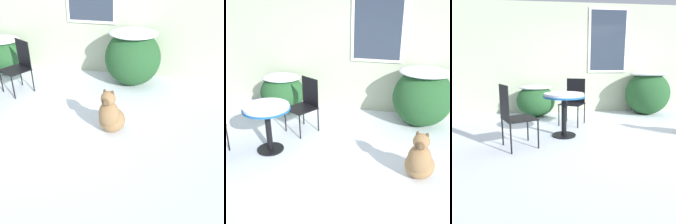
# 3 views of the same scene
# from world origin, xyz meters

# --- Properties ---
(ground_plane) EXTENTS (16.00, 16.00, 0.00)m
(ground_plane) POSITION_xyz_m (0.00, 0.00, 0.00)
(ground_plane) COLOR silver
(house_wall) EXTENTS (8.00, 0.10, 2.89)m
(house_wall) POSITION_xyz_m (0.02, 2.20, 1.48)
(house_wall) COLOR #B2BC9E
(house_wall) RESTS_ON ground_plane
(shrub_left) EXTENTS (0.98, 0.85, 0.81)m
(shrub_left) POSITION_xyz_m (-1.56, 1.69, 0.44)
(shrub_left) COLOR #235128
(shrub_left) RESTS_ON ground_plane
(shrub_middle) EXTENTS (1.14, 1.09, 1.13)m
(shrub_middle) POSITION_xyz_m (1.40, 1.68, 0.60)
(shrub_middle) COLOR #235128
(shrub_middle) RESTS_ON ground_plane
(patio_table) EXTENTS (0.76, 0.76, 0.80)m
(patio_table) POSITION_xyz_m (-1.01, 0.00, 0.64)
(patio_table) COLOR black
(patio_table) RESTS_ON ground_plane
(patio_chair_near_table) EXTENTS (0.64, 0.64, 1.00)m
(patio_chair_near_table) POSITION_xyz_m (-0.71, 0.87, 0.55)
(patio_chair_near_table) COLOR black
(patio_chair_near_table) RESTS_ON ground_plane
(dog) EXTENTS (0.47, 0.61, 0.78)m
(dog) POSITION_xyz_m (1.37, -0.20, 0.30)
(dog) COLOR #937047
(dog) RESTS_ON ground_plane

